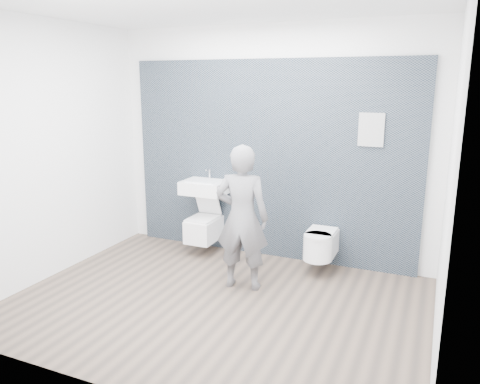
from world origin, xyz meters
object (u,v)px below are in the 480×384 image
at_px(visitor, 242,218).
at_px(toilet_rounded, 320,244).
at_px(washbasin, 205,187).
at_px(toilet_square, 204,227).

bearing_deg(visitor, toilet_rounded, -141.71).
relative_size(washbasin, toilet_square, 0.85).
distance_m(washbasin, visitor, 1.16).
bearing_deg(washbasin, toilet_square, -90.00).
height_order(washbasin, visitor, visitor).
bearing_deg(washbasin, visitor, -42.77).
bearing_deg(toilet_rounded, toilet_square, 178.57).
xyz_separation_m(toilet_square, visitor, (0.85, -0.75, 0.43)).
distance_m(washbasin, toilet_square, 0.52).
relative_size(washbasin, toilet_rounded, 0.98).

